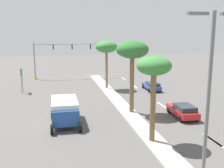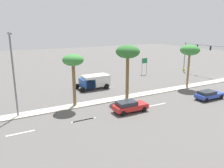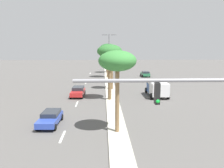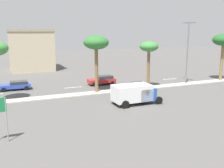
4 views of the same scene
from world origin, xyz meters
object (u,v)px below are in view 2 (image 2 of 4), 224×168
object	(u,v)px
sedan_red_right	(129,106)
box_truck	(93,81)
palm_tree_far	(73,62)
palm_tree_rear	(190,51)
sedan_blue_front	(209,95)
palm_tree_mid	(128,53)
traffic_signal_gantry	(197,54)
street_lamp_center	(13,68)
directional_road_sign	(144,63)

from	to	relation	value
sedan_red_right	box_truck	size ratio (longest dim) A/B	0.78
palm_tree_far	palm_tree_rear	bearing A→B (deg)	-90.71
palm_tree_far	sedan_blue_front	size ratio (longest dim) A/B	1.54
palm_tree_mid	sedan_red_right	world-z (taller)	palm_tree_mid
palm_tree_rear	sedan_blue_front	size ratio (longest dim) A/B	1.63
traffic_signal_gantry	palm_tree_rear	xyz separation A→B (m)	(-7.95, 11.04, 1.94)
palm_tree_rear	palm_tree_far	distance (m)	20.89
palm_tree_mid	street_lamp_center	bearing A→B (deg)	88.78
traffic_signal_gantry	palm_tree_rear	size ratio (longest dim) A/B	1.94
street_lamp_center	box_truck	world-z (taller)	street_lamp_center
palm_tree_rear	box_truck	bearing A→B (deg)	64.89
palm_tree_mid	sedan_blue_front	bearing A→B (deg)	-120.99
directional_road_sign	box_truck	distance (m)	16.08
street_lamp_center	sedan_blue_front	world-z (taller)	street_lamp_center
palm_tree_rear	box_truck	xyz separation A→B (m)	(7.04, 15.02, -5.11)
street_lamp_center	box_truck	xyz separation A→B (m)	(7.04, -13.15, -4.56)
street_lamp_center	box_truck	size ratio (longest dim) A/B	1.72
directional_road_sign	box_truck	xyz separation A→B (m)	(-5.60, 15.01, -1.28)
directional_road_sign	sedan_red_right	size ratio (longest dim) A/B	0.81
traffic_signal_gantry	street_lamp_center	world-z (taller)	street_lamp_center
palm_tree_rear	palm_tree_mid	distance (m)	12.86
sedan_blue_front	box_truck	bearing A→B (deg)	42.69
sedan_red_right	box_truck	distance (m)	12.21
palm_tree_far	sedan_blue_front	xyz separation A→B (m)	(-6.82, -18.40, -5.29)
box_truck	sedan_red_right	bearing A→B (deg)	177.35
traffic_signal_gantry	sedan_blue_front	bearing A→B (deg)	137.02
traffic_signal_gantry	directional_road_sign	size ratio (longest dim) A/B	3.97
directional_road_sign	street_lamp_center	bearing A→B (deg)	114.18
street_lamp_center	box_truck	distance (m)	15.60
sedan_blue_front	street_lamp_center	bearing A→B (deg)	75.69
street_lamp_center	traffic_signal_gantry	bearing A→B (deg)	-78.53
palm_tree_rear	sedan_red_right	bearing A→B (deg)	108.27
palm_tree_rear	sedan_red_right	world-z (taller)	palm_tree_rear
street_lamp_center	sedan_red_right	bearing A→B (deg)	-112.22
palm_tree_rear	palm_tree_mid	world-z (taller)	palm_tree_mid
street_lamp_center	sedan_red_right	distance (m)	14.52
palm_tree_far	street_lamp_center	size ratio (longest dim) A/B	0.71
box_truck	palm_tree_far	bearing A→B (deg)	139.16
palm_tree_mid	box_truck	size ratio (longest dim) A/B	1.38
sedan_red_right	sedan_blue_front	world-z (taller)	sedan_red_right
street_lamp_center	sedan_red_right	xyz separation A→B (m)	(-5.14, -12.58, -5.10)
palm_tree_rear	directional_road_sign	bearing A→B (deg)	0.05
directional_road_sign	street_lamp_center	distance (m)	31.04
directional_road_sign	palm_tree_mid	distance (m)	18.73
directional_road_sign	palm_tree_rear	world-z (taller)	palm_tree_rear
box_truck	palm_tree_rear	bearing A→B (deg)	-115.11
sedan_red_right	sedan_blue_front	distance (m)	13.18
traffic_signal_gantry	directional_road_sign	xyz separation A→B (m)	(4.69, 11.05, -1.88)
traffic_signal_gantry	palm_tree_far	distance (m)	32.87
traffic_signal_gantry	palm_tree_mid	world-z (taller)	palm_tree_mid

